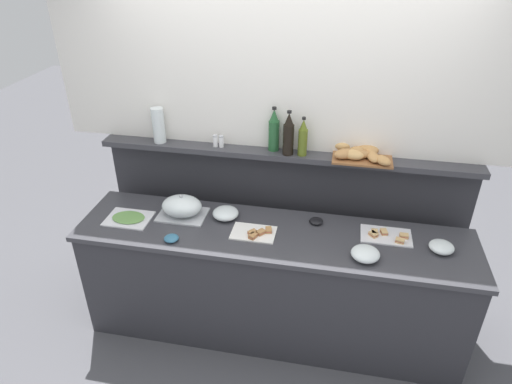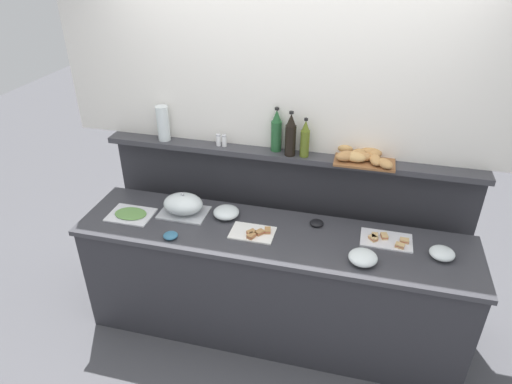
{
  "view_description": "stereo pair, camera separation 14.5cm",
  "coord_description": "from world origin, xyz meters",
  "px_view_note": "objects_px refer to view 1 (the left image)",
  "views": [
    {
      "loc": [
        0.37,
        -2.48,
        2.67
      ],
      "look_at": [
        -0.14,
        0.1,
        1.14
      ],
      "focal_mm": 32.03,
      "sensor_mm": 36.0,
      "label": 1
    },
    {
      "loc": [
        0.51,
        -2.44,
        2.67
      ],
      "look_at": [
        -0.14,
        0.1,
        1.14
      ],
      "focal_mm": 32.03,
      "sensor_mm": 36.0,
      "label": 2
    }
  ],
  "objects_px": {
    "condiment_bowl_teal": "(316,221)",
    "salt_shaker": "(215,141)",
    "sandwich_platter_front": "(386,236)",
    "wine_bottle_dark": "(288,135)",
    "pepper_shaker": "(221,141)",
    "sandwich_platter_side": "(255,233)",
    "glass_bowl_small": "(365,254)",
    "wine_bottle_green": "(274,131)",
    "olive_oil_bottle": "(303,138)",
    "bread_basket": "(360,153)",
    "glass_bowl_medium": "(441,247)",
    "condiment_bowl_cream": "(171,238)",
    "cold_cuts_platter": "(129,218)",
    "glass_bowl_large": "(226,214)",
    "serving_cloche": "(182,207)",
    "water_carafe": "(159,125)"
  },
  "relations": [
    {
      "from": "sandwich_platter_side",
      "to": "olive_oil_bottle",
      "type": "relative_size",
      "value": 1.07
    },
    {
      "from": "olive_oil_bottle",
      "to": "wine_bottle_green",
      "type": "relative_size",
      "value": 0.87
    },
    {
      "from": "sandwich_platter_side",
      "to": "glass_bowl_large",
      "type": "relative_size",
      "value": 1.61
    },
    {
      "from": "glass_bowl_large",
      "to": "pepper_shaker",
      "type": "height_order",
      "value": "pepper_shaker"
    },
    {
      "from": "sandwich_platter_side",
      "to": "glass_bowl_small",
      "type": "height_order",
      "value": "glass_bowl_small"
    },
    {
      "from": "wine_bottle_green",
      "to": "pepper_shaker",
      "type": "height_order",
      "value": "wine_bottle_green"
    },
    {
      "from": "cold_cuts_platter",
      "to": "condiment_bowl_cream",
      "type": "distance_m",
      "value": 0.42
    },
    {
      "from": "olive_oil_bottle",
      "to": "pepper_shaker",
      "type": "distance_m",
      "value": 0.59
    },
    {
      "from": "wine_bottle_dark",
      "to": "bread_basket",
      "type": "bearing_deg",
      "value": 2.65
    },
    {
      "from": "sandwich_platter_side",
      "to": "bread_basket",
      "type": "distance_m",
      "value": 0.89
    },
    {
      "from": "serving_cloche",
      "to": "glass_bowl_medium",
      "type": "distance_m",
      "value": 1.74
    },
    {
      "from": "bread_basket",
      "to": "olive_oil_bottle",
      "type": "bearing_deg",
      "value": -177.65
    },
    {
      "from": "glass_bowl_medium",
      "to": "salt_shaker",
      "type": "xyz_separation_m",
      "value": [
        -1.57,
        0.4,
        0.42
      ]
    },
    {
      "from": "salt_shaker",
      "to": "wine_bottle_green",
      "type": "bearing_deg",
      "value": 3.33
    },
    {
      "from": "wine_bottle_green",
      "to": "salt_shaker",
      "type": "distance_m",
      "value": 0.43
    },
    {
      "from": "cold_cuts_platter",
      "to": "serving_cloche",
      "type": "xyz_separation_m",
      "value": [
        0.36,
        0.12,
        0.06
      ]
    },
    {
      "from": "glass_bowl_medium",
      "to": "pepper_shaker",
      "type": "xyz_separation_m",
      "value": [
        -1.53,
        0.4,
        0.42
      ]
    },
    {
      "from": "glass_bowl_large",
      "to": "sandwich_platter_front",
      "type": "bearing_deg",
      "value": -0.97
    },
    {
      "from": "wine_bottle_green",
      "to": "salt_shaker",
      "type": "bearing_deg",
      "value": -176.67
    },
    {
      "from": "wine_bottle_dark",
      "to": "pepper_shaker",
      "type": "xyz_separation_m",
      "value": [
        -0.48,
        0.03,
        -0.1
      ]
    },
    {
      "from": "condiment_bowl_teal",
      "to": "olive_oil_bottle",
      "type": "relative_size",
      "value": 0.34
    },
    {
      "from": "olive_oil_bottle",
      "to": "bread_basket",
      "type": "bearing_deg",
      "value": 2.35
    },
    {
      "from": "olive_oil_bottle",
      "to": "sandwich_platter_side",
      "type": "bearing_deg",
      "value": -120.23
    },
    {
      "from": "condiment_bowl_cream",
      "to": "bread_basket",
      "type": "xyz_separation_m",
      "value": [
        1.16,
        0.62,
        0.43
      ]
    },
    {
      "from": "condiment_bowl_cream",
      "to": "wine_bottle_dark",
      "type": "distance_m",
      "value": 1.05
    },
    {
      "from": "sandwich_platter_front",
      "to": "pepper_shaker",
      "type": "height_order",
      "value": "pepper_shaker"
    },
    {
      "from": "wine_bottle_dark",
      "to": "bread_basket",
      "type": "height_order",
      "value": "wine_bottle_dark"
    },
    {
      "from": "wine_bottle_green",
      "to": "wine_bottle_dark",
      "type": "xyz_separation_m",
      "value": [
        0.11,
        -0.05,
        0.0
      ]
    },
    {
      "from": "sandwich_platter_front",
      "to": "wine_bottle_dark",
      "type": "relative_size",
      "value": 1.05
    },
    {
      "from": "cold_cuts_platter",
      "to": "condiment_bowl_cream",
      "type": "relative_size",
      "value": 3.2
    },
    {
      "from": "sandwich_platter_front",
      "to": "olive_oil_bottle",
      "type": "relative_size",
      "value": 1.2
    },
    {
      "from": "glass_bowl_medium",
      "to": "condiment_bowl_cream",
      "type": "height_order",
      "value": "glass_bowl_medium"
    },
    {
      "from": "condiment_bowl_cream",
      "to": "salt_shaker",
      "type": "relative_size",
      "value": 1.12
    },
    {
      "from": "wine_bottle_green",
      "to": "bread_basket",
      "type": "xyz_separation_m",
      "value": [
        0.6,
        -0.03,
        -0.1
      ]
    },
    {
      "from": "condiment_bowl_cream",
      "to": "olive_oil_bottle",
      "type": "height_order",
      "value": "olive_oil_bottle"
    },
    {
      "from": "glass_bowl_small",
      "to": "water_carafe",
      "type": "xyz_separation_m",
      "value": [
        -1.52,
        0.57,
        0.51
      ]
    },
    {
      "from": "serving_cloche",
      "to": "glass_bowl_large",
      "type": "height_order",
      "value": "serving_cloche"
    },
    {
      "from": "olive_oil_bottle",
      "to": "bread_basket",
      "type": "xyz_separation_m",
      "value": [
        0.39,
        0.02,
        -0.09
      ]
    },
    {
      "from": "glass_bowl_medium",
      "to": "wine_bottle_green",
      "type": "height_order",
      "value": "wine_bottle_green"
    },
    {
      "from": "wine_bottle_green",
      "to": "pepper_shaker",
      "type": "distance_m",
      "value": 0.39
    },
    {
      "from": "condiment_bowl_teal",
      "to": "bread_basket",
      "type": "distance_m",
      "value": 0.55
    },
    {
      "from": "glass_bowl_medium",
      "to": "condiment_bowl_cream",
      "type": "bearing_deg",
      "value": -172.55
    },
    {
      "from": "sandwich_platter_front",
      "to": "water_carafe",
      "type": "relative_size",
      "value": 1.28
    },
    {
      "from": "serving_cloche",
      "to": "salt_shaker",
      "type": "bearing_deg",
      "value": 61.91
    },
    {
      "from": "condiment_bowl_teal",
      "to": "salt_shaker",
      "type": "relative_size",
      "value": 1.08
    },
    {
      "from": "serving_cloche",
      "to": "water_carafe",
      "type": "xyz_separation_m",
      "value": [
        -0.25,
        0.32,
        0.47
      ]
    },
    {
      "from": "sandwich_platter_front",
      "to": "glass_bowl_large",
      "type": "height_order",
      "value": "glass_bowl_large"
    },
    {
      "from": "wine_bottle_green",
      "to": "pepper_shaker",
      "type": "relative_size",
      "value": 3.63
    },
    {
      "from": "glass_bowl_small",
      "to": "olive_oil_bottle",
      "type": "height_order",
      "value": "olive_oil_bottle"
    },
    {
      "from": "cold_cuts_platter",
      "to": "glass_bowl_medium",
      "type": "relative_size",
      "value": 1.99
    }
  ]
}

